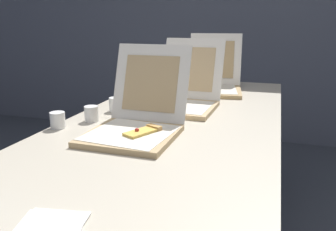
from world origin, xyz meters
TOP-DOWN VIEW (x-y plane):
  - wall_back at (0.00, 2.63)m, footprint 10.00×0.10m
  - table at (0.00, 0.59)m, footprint 0.93×2.14m
  - pizza_box_front at (-0.08, 0.33)m, footprint 0.34×0.45m
  - pizza_box_middle at (-0.02, 0.80)m, footprint 0.34×0.45m
  - pizza_box_back at (0.06, 1.25)m, footprint 0.38×0.43m
  - cup_white_mid at (-0.32, 0.63)m, footprint 0.06×0.06m
  - cup_white_near_left at (-0.42, 0.31)m, footprint 0.06×0.06m
  - cup_white_near_center at (-0.34, 0.44)m, footprint 0.06×0.06m
  - cup_white_far at (-0.26, 0.94)m, footprint 0.06×0.06m
  - napkin_pile at (-0.02, -0.32)m, footprint 0.18×0.18m

SIDE VIEW (x-z plane):
  - table at x=0.00m, z-range 0.33..1.07m
  - napkin_pile at x=-0.02m, z-range 0.74..0.75m
  - cup_white_mid at x=-0.32m, z-range 0.74..0.81m
  - cup_white_near_left at x=-0.42m, z-range 0.74..0.81m
  - cup_white_near_center at x=-0.34m, z-range 0.74..0.81m
  - cup_white_far at x=-0.26m, z-range 0.74..0.81m
  - pizza_box_front at x=-0.08m, z-range 0.63..0.96m
  - pizza_box_middle at x=-0.02m, z-range 0.62..0.96m
  - pizza_box_back at x=0.06m, z-range 0.62..0.97m
  - wall_back at x=0.00m, z-range 0.00..2.60m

